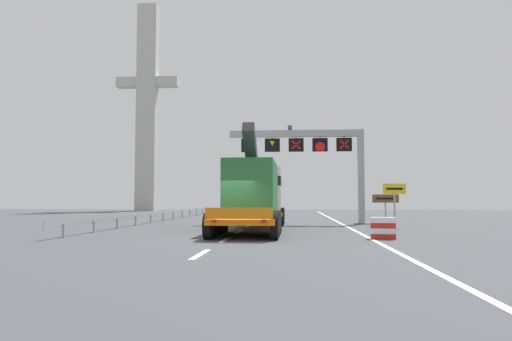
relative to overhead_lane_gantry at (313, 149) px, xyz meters
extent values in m
plane|color=#424449|center=(-4.33, -11.81, -5.03)|extent=(112.00, 112.00, 0.00)
cube|color=silver|center=(-4.12, -17.81, -5.02)|extent=(0.20, 2.60, 0.01)
cube|color=silver|center=(-4.12, -12.74, -5.02)|extent=(0.20, 2.60, 0.01)
cube|color=silver|center=(-4.12, -7.68, -5.02)|extent=(0.20, 2.60, 0.01)
cube|color=silver|center=(-4.12, -2.62, -5.02)|extent=(0.20, 2.60, 0.01)
cube|color=silver|center=(-4.12, 2.44, -5.02)|extent=(0.20, 2.60, 0.01)
cube|color=silver|center=(-4.12, 7.50, -5.02)|extent=(0.20, 2.60, 0.01)
cube|color=silver|center=(-4.12, 12.57, -5.02)|extent=(0.20, 2.60, 0.01)
cube|color=silver|center=(-4.12, 17.63, -5.02)|extent=(0.20, 2.60, 0.01)
cube|color=silver|center=(-4.12, 22.69, -5.02)|extent=(0.20, 2.60, 0.01)
cube|color=silver|center=(-4.12, 27.75, -5.02)|extent=(0.20, 2.60, 0.01)
cube|color=silver|center=(-4.12, 32.81, -5.02)|extent=(0.20, 2.60, 0.01)
cube|color=silver|center=(-4.12, 37.88, -5.02)|extent=(0.20, 2.60, 0.01)
cube|color=silver|center=(-4.12, 42.94, -5.02)|extent=(0.20, 2.60, 0.01)
cube|color=silver|center=(1.87, 0.19, -5.02)|extent=(0.20, 63.00, 0.01)
cube|color=#9EA0A5|center=(3.16, 0.00, -1.86)|extent=(0.40, 0.40, 6.33)
cube|color=slate|center=(3.16, 0.00, -4.99)|extent=(0.90, 0.90, 0.08)
cube|color=#9EA0A5|center=(-1.14, 0.00, 1.05)|extent=(9.01, 0.44, 0.44)
cube|color=#4C4C51|center=(-1.55, 0.00, 1.45)|extent=(0.28, 0.40, 0.28)
cube|color=black|center=(2.07, 0.00, 0.28)|extent=(1.02, 0.24, 0.90)
cube|color=#9EA0A5|center=(2.07, 0.00, 0.78)|extent=(0.08, 0.08, 0.16)
cube|color=red|center=(2.07, -0.13, 0.28)|extent=(0.62, 0.02, 0.62)
cube|color=red|center=(2.07, -0.13, 0.28)|extent=(0.62, 0.02, 0.62)
cube|color=black|center=(0.46, 0.00, 0.28)|extent=(1.02, 0.24, 0.90)
cube|color=#9EA0A5|center=(0.46, 0.00, 0.78)|extent=(0.08, 0.08, 0.16)
cone|color=red|center=(0.46, -0.13, 0.12)|extent=(0.65, 0.02, 0.65)
cube|color=black|center=(-1.14, 0.00, 0.28)|extent=(1.02, 0.24, 0.90)
cube|color=#9EA0A5|center=(-1.14, 0.00, 0.78)|extent=(0.08, 0.08, 0.16)
cube|color=red|center=(-1.14, -0.13, 0.28)|extent=(0.62, 0.02, 0.62)
cube|color=red|center=(-1.14, -0.13, 0.28)|extent=(0.62, 0.02, 0.62)
cube|color=black|center=(-2.74, 0.00, 0.28)|extent=(1.02, 0.24, 0.90)
cube|color=#9EA0A5|center=(-2.74, 0.00, 0.78)|extent=(0.08, 0.08, 0.16)
cone|color=orange|center=(-2.74, -0.13, 0.37)|extent=(0.37, 0.37, 0.31)
cube|color=black|center=(-4.35, 0.00, 0.28)|extent=(1.02, 0.24, 0.90)
cube|color=#9EA0A5|center=(-4.35, 0.00, 0.78)|extent=(0.08, 0.08, 0.16)
cube|color=red|center=(-4.35, -0.13, 0.28)|extent=(0.62, 0.02, 0.62)
cube|color=red|center=(-4.35, -0.13, 0.28)|extent=(0.62, 0.02, 0.62)
cube|color=orange|center=(-3.44, -8.16, -4.30)|extent=(2.86, 10.42, 0.24)
cube|color=orange|center=(-3.47, -13.44, -3.93)|extent=(2.66, 0.09, 0.44)
cylinder|color=black|center=(-4.81, -12.65, -4.48)|extent=(0.33, 1.10, 1.10)
cylinder|color=black|center=(-2.11, -12.67, -4.48)|extent=(0.33, 1.10, 1.10)
cylinder|color=black|center=(-4.81, -11.60, -4.48)|extent=(0.33, 1.10, 1.10)
cylinder|color=black|center=(-2.11, -11.62, -4.48)|extent=(0.33, 1.10, 1.10)
cylinder|color=black|center=(-4.80, -10.55, -4.48)|extent=(0.33, 1.10, 1.10)
cylinder|color=black|center=(-2.10, -10.57, -4.48)|extent=(0.33, 1.10, 1.10)
cylinder|color=black|center=(-4.80, -9.50, -4.48)|extent=(0.33, 1.10, 1.10)
cylinder|color=black|center=(-2.10, -9.52, -4.48)|extent=(0.33, 1.10, 1.10)
cylinder|color=black|center=(-4.79, -8.45, -4.48)|extent=(0.33, 1.10, 1.10)
cylinder|color=black|center=(-2.09, -8.47, -4.48)|extent=(0.33, 1.10, 1.10)
cube|color=silver|center=(-3.40, -1.06, -2.93)|extent=(2.59, 3.21, 3.10)
cube|color=black|center=(-3.40, -1.06, -2.23)|extent=(2.62, 3.23, 0.60)
cylinder|color=black|center=(-4.68, -0.17, -4.48)|extent=(0.35, 1.10, 1.10)
cylinder|color=black|center=(-2.11, -0.19, -4.48)|extent=(0.35, 1.10, 1.10)
cylinder|color=black|center=(-4.69, -2.17, -4.48)|extent=(0.35, 1.10, 1.10)
cylinder|color=black|center=(-2.12, -2.19, -4.48)|extent=(0.35, 1.10, 1.10)
cube|color=#236638|center=(-3.44, -7.76, -2.83)|extent=(2.41, 5.73, 2.70)
cube|color=#2D2D33|center=(-3.44, -8.62, -0.88)|extent=(0.58, 2.95, 2.29)
cube|color=red|center=(-4.45, -13.48, -4.23)|extent=(0.20, 0.06, 0.12)
cube|color=red|center=(-2.49, -13.49, -4.23)|extent=(0.20, 0.06, 0.12)
cylinder|color=#9EA0A5|center=(4.45, -4.14, -3.76)|extent=(0.10, 0.10, 2.54)
cube|color=yellow|center=(4.45, -4.20, -2.78)|extent=(1.29, 0.06, 0.59)
cube|color=black|center=(4.45, -4.23, -2.78)|extent=(0.93, 0.01, 0.12)
cylinder|color=#9EA0A5|center=(4.34, -2.04, -4.06)|extent=(0.10, 0.10, 1.94)
cube|color=brown|center=(4.34, -2.10, -3.34)|extent=(1.61, 0.06, 0.50)
cube|color=black|center=(4.34, -2.14, -3.34)|extent=(1.16, 0.01, 0.12)
cube|color=red|center=(2.37, -11.80, -4.92)|extent=(1.06, 0.64, 0.23)
cube|color=white|center=(2.37, -11.80, -4.69)|extent=(1.06, 0.64, 0.22)
cube|color=red|center=(2.37, -11.80, -4.47)|extent=(1.06, 0.64, 0.23)
cube|color=white|center=(2.37, -11.80, -4.24)|extent=(1.06, 0.64, 0.23)
cube|color=#999EA3|center=(-11.22, 4.85, -4.43)|extent=(0.04, 37.31, 0.32)
cube|color=#999EA3|center=(-11.16, -12.25, -4.73)|extent=(0.10, 0.10, 0.60)
cube|color=#999EA3|center=(-11.16, -9.14, -4.73)|extent=(0.10, 0.10, 0.60)
cube|color=#999EA3|center=(-11.16, -6.03, -4.73)|extent=(0.10, 0.10, 0.60)
cube|color=#999EA3|center=(-11.16, -2.93, -4.73)|extent=(0.10, 0.10, 0.60)
cube|color=#999EA3|center=(-11.16, 0.18, -4.73)|extent=(0.10, 0.10, 0.60)
cube|color=#999EA3|center=(-11.16, 3.29, -4.73)|extent=(0.10, 0.10, 0.60)
cube|color=#999EA3|center=(-11.16, 6.40, -4.73)|extent=(0.10, 0.10, 0.60)
cube|color=#999EA3|center=(-11.16, 9.51, -4.73)|extent=(0.10, 0.10, 0.60)
cube|color=#999EA3|center=(-11.16, 12.62, -4.73)|extent=(0.10, 0.10, 0.60)
cube|color=#999EA3|center=(-11.16, 15.73, -4.73)|extent=(0.10, 0.10, 0.60)
cube|color=#999EA3|center=(-11.16, 18.84, -4.73)|extent=(0.10, 0.10, 0.60)
cube|color=#999EA3|center=(-11.16, 21.94, -4.73)|extent=(0.10, 0.10, 0.60)
cube|color=#B7B7B2|center=(-22.32, 34.31, 9.94)|extent=(2.80, 2.00, 29.93)
cube|color=#B7B7B2|center=(-22.32, 34.31, 13.53)|extent=(9.00, 1.60, 1.40)
camera|label=1|loc=(-1.33, -31.91, -3.38)|focal=33.23mm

